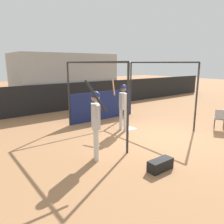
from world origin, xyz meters
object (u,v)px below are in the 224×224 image
at_px(folding_chair, 220,117).
at_px(player_batter, 123,103).
at_px(equipment_bag, 160,165).
at_px(player_waiting, 96,119).

bearing_deg(folding_chair, player_batter, -155.74).
bearing_deg(folding_chair, equipment_bag, -109.36).
bearing_deg(player_batter, equipment_bag, 177.94).
distance_m(player_batter, folding_chair, 3.92).
relative_size(player_waiting, folding_chair, 2.65).
height_order(player_batter, player_waiting, player_waiting).
distance_m(player_batter, player_waiting, 2.84).
distance_m(player_batter, equipment_bag, 3.54).
distance_m(player_waiting, equipment_bag, 2.03).
xyz_separation_m(folding_chair, equipment_bag, (-4.52, -0.82, -0.38)).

